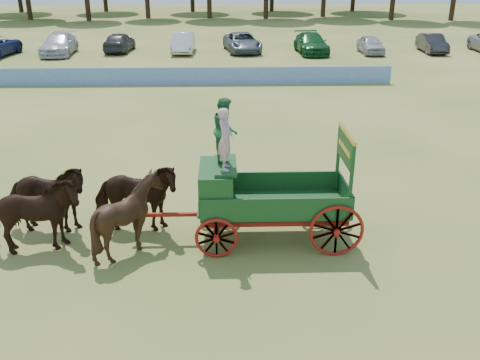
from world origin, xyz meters
name	(u,v)px	position (x,y,z in m)	size (l,w,h in m)	color
ground	(159,220)	(0.00, 0.00, 0.00)	(160.00, 160.00, 0.00)	#AB8E4D
horse_lead_left	(33,217)	(-2.92, -1.73, 1.00)	(1.08, 2.37, 2.00)	black
horse_lead_right	(46,199)	(-2.92, -0.63, 1.00)	(1.08, 2.37, 2.00)	black
horse_wheel_left	(129,216)	(-0.52, -1.73, 1.00)	(1.62, 1.82, 2.00)	black
horse_wheel_right	(135,198)	(-0.52, -0.63, 1.00)	(1.08, 2.37, 2.00)	black
farm_dray	(245,181)	(2.43, -1.14, 1.68)	(6.00, 2.00, 3.79)	maroon
sponsor_banner	(175,76)	(-1.00, 18.00, 0.53)	(26.00, 0.08, 1.05)	#2159B3
parked_cars	(177,44)	(-1.78, 29.58, 0.78)	(52.21, 7.39, 1.63)	silver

